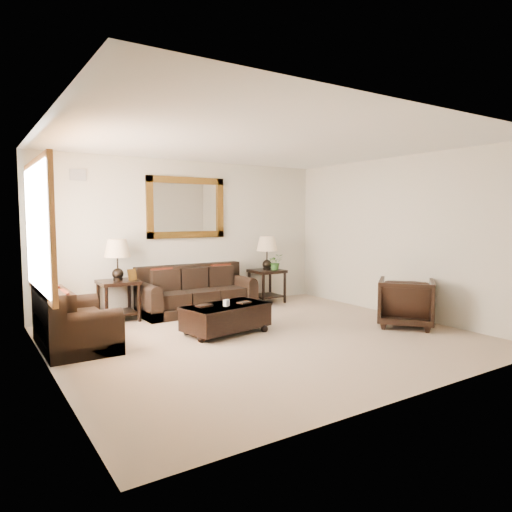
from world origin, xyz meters
TOP-DOWN VIEW (x-y plane):
  - room at (0.00, 0.00)m, footprint 5.51×5.01m
  - window at (-2.70, 0.90)m, footprint 0.07×1.96m
  - mirror at (-0.05, 2.47)m, footprint 1.50×0.06m
  - air_vent at (-1.90, 2.48)m, footprint 0.25×0.02m
  - sofa at (-0.05, 2.10)m, footprint 2.01×0.87m
  - loveseat at (-2.36, 0.97)m, footprint 0.85×1.44m
  - end_table_left at (-1.40, 2.16)m, footprint 0.60×0.60m
  - end_table_right at (1.52, 2.16)m, footprint 0.59×0.59m
  - coffee_table at (-0.34, 0.49)m, footprint 1.34×0.88m
  - armchair at (2.20, -0.64)m, footprint 1.08×1.09m
  - potted_plant at (1.65, 2.06)m, footprint 0.37×0.39m

SIDE VIEW (x-z plane):
  - coffee_table at x=-0.34m, z-range 0.00..0.52m
  - loveseat at x=-2.36m, z-range -0.11..0.70m
  - sofa at x=-0.05m, z-range -0.11..0.71m
  - armchair at x=2.20m, z-range 0.00..0.82m
  - potted_plant at x=1.65m, z-range 0.64..0.89m
  - end_table_right at x=1.52m, z-range 0.20..1.50m
  - end_table_left at x=-1.40m, z-range 0.20..1.53m
  - room at x=0.00m, z-range 0.00..2.71m
  - window at x=-2.70m, z-range 0.72..2.38m
  - mirror at x=-0.05m, z-range 1.30..2.40m
  - air_vent at x=-1.90m, z-range 2.26..2.44m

